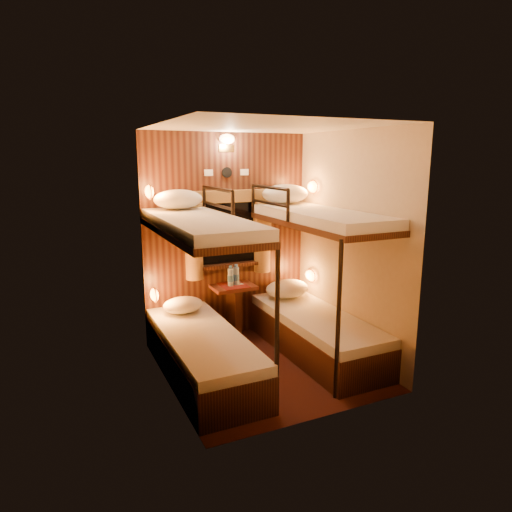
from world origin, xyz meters
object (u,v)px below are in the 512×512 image
bunk_right (316,305)px  bottle_left (236,276)px  bottle_right (231,277)px  table (234,305)px  bunk_left (202,322)px

bunk_right → bottle_left: size_ratio=7.66×
bunk_right → bottle_right: (-0.69, 0.78, 0.20)m
bunk_right → table: bearing=129.7°
bottle_left → bunk_left: bearing=-131.0°
bunk_left → bunk_right: same height
table → bottle_left: bottle_left is taller
bunk_right → bunk_left: bearing=180.0°
bunk_left → table: bunk_left is taller
table → bunk_left: bearing=-129.7°
table → bottle_left: bearing=12.9°
bunk_left → bottle_left: size_ratio=7.66×
bottle_right → bottle_left: bearing=10.5°
bunk_left → table: bearing=50.3°
bunk_right → bottle_left: bearing=127.6°
bunk_left → bunk_right: (1.30, 0.00, 0.00)m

